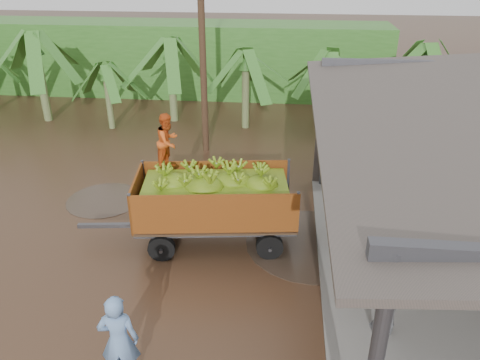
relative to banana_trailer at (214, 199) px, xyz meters
name	(u,v)px	position (x,y,z in m)	size (l,w,h in m)	color
ground	(101,288)	(-2.32, -2.23, -1.23)	(100.00, 100.00, 0.00)	black
hedge_north	(172,58)	(-4.32, 13.77, 0.57)	(22.00, 3.00, 3.60)	#2D661E
banana_trailer	(214,199)	(0.00, 0.00, 0.00)	(5.68, 2.45, 3.34)	#A95518
man_blue	(119,340)	(-0.95, -4.63, -0.28)	(0.69, 0.45, 1.89)	#698DBF
man_grey	(388,296)	(3.84, -3.02, -0.26)	(1.14, 0.47, 1.95)	gray
utility_pole	(203,51)	(-1.27, 6.03, 2.50)	(1.20, 0.24, 7.34)	#47301E
banana_plants	(6,117)	(-7.69, 3.86, 0.59)	(25.21, 20.81, 4.07)	#2D661E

